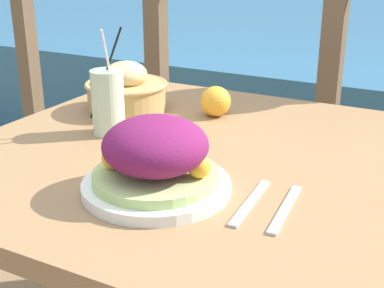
% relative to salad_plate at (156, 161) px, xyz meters
% --- Properties ---
extents(patio_table, '(1.13, 0.95, 0.71)m').
position_rel_salad_plate_xyz_m(patio_table, '(0.05, 0.21, -0.14)').
color(patio_table, '#997047').
rests_on(patio_table, ground_plane).
extents(railing_fence, '(2.80, 0.08, 1.09)m').
position_rel_salad_plate_xyz_m(railing_fence, '(0.05, 1.04, -0.02)').
color(railing_fence, brown).
rests_on(railing_fence, ground_plane).
extents(salad_plate, '(0.27, 0.27, 0.14)m').
position_rel_salad_plate_xyz_m(salad_plate, '(0.00, 0.00, 0.00)').
color(salad_plate, white).
rests_on(salad_plate, patio_table).
extents(drink_glass, '(0.08, 0.08, 0.25)m').
position_rel_salad_plate_xyz_m(drink_glass, '(-0.26, 0.21, 0.02)').
color(drink_glass, beige).
rests_on(drink_glass, patio_table).
extents(bread_basket, '(0.22, 0.22, 0.13)m').
position_rel_salad_plate_xyz_m(bread_basket, '(-0.32, 0.38, -0.01)').
color(bread_basket, tan).
rests_on(bread_basket, patio_table).
extents(fork, '(0.03, 0.18, 0.00)m').
position_rel_salad_plate_xyz_m(fork, '(0.17, 0.03, -0.06)').
color(fork, silver).
rests_on(fork, patio_table).
extents(knife, '(0.03, 0.18, 0.00)m').
position_rel_salad_plate_xyz_m(knife, '(0.23, 0.04, -0.06)').
color(knife, silver).
rests_on(knife, patio_table).
extents(orange_near_basket, '(0.08, 0.08, 0.08)m').
position_rel_salad_plate_xyz_m(orange_near_basket, '(-0.10, 0.44, -0.02)').
color(orange_near_basket, '#F9A328').
rests_on(orange_near_basket, patio_table).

